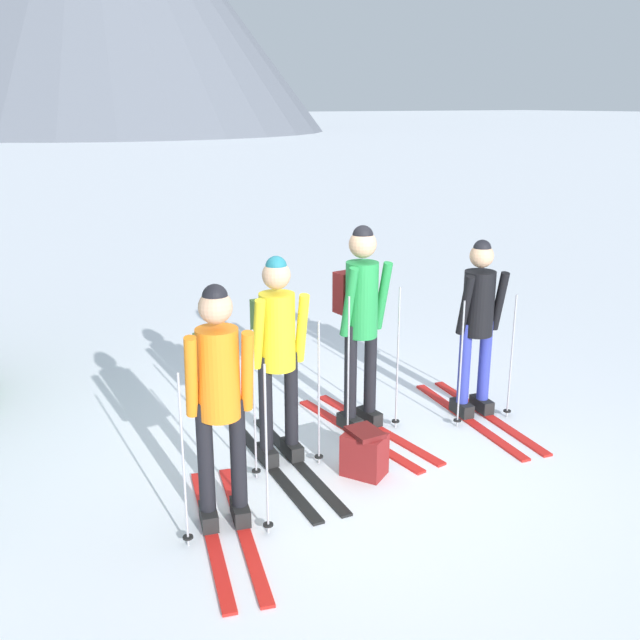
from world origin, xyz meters
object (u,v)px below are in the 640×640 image
(skier_in_green, at_px, (361,316))
(skier_in_black, at_px, (478,323))
(backpack_on_snow_front, at_px, (364,453))
(skier_in_orange, at_px, (219,395))
(skier_in_yellow, at_px, (277,350))

(skier_in_green, xyz_separation_m, skier_in_black, (1.07, -0.29, -0.15))
(skier_in_green, height_order, backpack_on_snow_front, skier_in_green)
(skier_in_orange, distance_m, skier_in_green, 1.85)
(skier_in_yellow, height_order, backpack_on_snow_front, skier_in_yellow)
(skier_in_orange, height_order, skier_in_yellow, skier_in_orange)
(skier_in_yellow, bearing_deg, skier_in_green, 12.68)
(skier_in_yellow, relative_size, skier_in_black, 1.01)
(skier_in_black, bearing_deg, backpack_on_snow_front, -163.32)
(skier_in_yellow, xyz_separation_m, skier_in_green, (0.90, 0.20, 0.09))
(skier_in_yellow, height_order, skier_in_green, skier_in_green)
(skier_in_orange, height_order, backpack_on_snow_front, skier_in_orange)
(skier_in_yellow, distance_m, skier_in_black, 1.98)
(skier_in_green, distance_m, skier_in_black, 1.12)
(skier_in_orange, relative_size, skier_in_black, 0.98)
(skier_in_orange, height_order, skier_in_green, skier_in_green)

